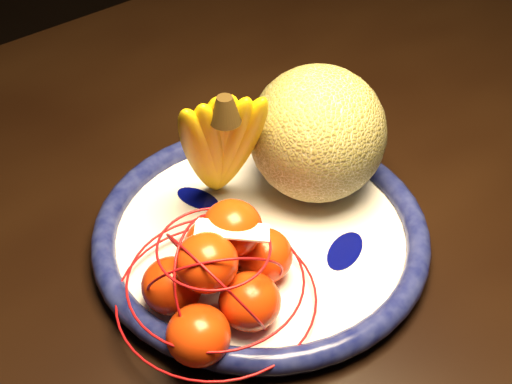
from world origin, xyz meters
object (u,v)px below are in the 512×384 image
fruit_bowl (261,233)px  mandarin_bag (219,275)px  banana_bunch (219,142)px  cantaloupe (317,134)px  dining_table (254,204)px

fruit_bowl → mandarin_bag: mandarin_bag is taller
fruit_bowl → banana_bunch: size_ratio=1.98×
banana_bunch → mandarin_bag: banana_bunch is taller
cantaloupe → fruit_bowl: bearing=-161.1°
banana_bunch → cantaloupe: bearing=3.6°
dining_table → cantaloupe: 0.21m
fruit_bowl → cantaloupe: cantaloupe is taller
fruit_bowl → banana_bunch: 0.11m
fruit_bowl → cantaloupe: (0.10, 0.03, 0.08)m
fruit_bowl → mandarin_bag: size_ratio=1.47×
dining_table → banana_bunch: banana_bunch is taller
cantaloupe → banana_bunch: bearing=165.9°
fruit_bowl → banana_bunch: bearing=102.6°
dining_table → banana_bunch: size_ratio=8.88×
banana_bunch → dining_table: bearing=56.8°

